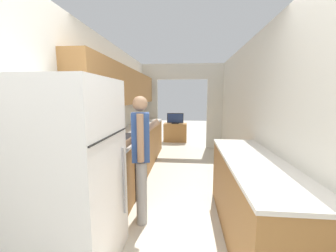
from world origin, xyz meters
TOP-DOWN VIEW (x-y plane):
  - wall_left at (-1.14, 2.34)m, footprint 0.38×7.46m
  - wall_right at (1.22, 1.93)m, footprint 0.06×7.46m
  - wall_far_with_doorway at (0.00, 5.09)m, footprint 2.78×0.06m
  - counter_left at (-0.89, 3.10)m, footprint 0.62×3.90m
  - counter_right at (0.89, 1.07)m, footprint 0.62×2.04m
  - refrigerator at (-0.83, 0.53)m, footprint 0.74×0.84m
  - range_oven at (-0.88, 2.11)m, footprint 0.66×0.79m
  - person at (-0.39, 1.28)m, footprint 0.51×0.42m
  - tv_cabinet at (-0.25, 5.89)m, footprint 0.78×0.42m
  - television at (-0.25, 5.84)m, footprint 0.56×0.16m

SIDE VIEW (x-z plane):
  - tv_cabinet at x=-0.25m, z-range 0.00..0.63m
  - counter_right at x=0.89m, z-range 0.00..0.90m
  - counter_left at x=-0.89m, z-range 0.00..0.90m
  - range_oven at x=-0.88m, z-range -0.06..0.97m
  - television at x=-0.25m, z-range 0.63..0.98m
  - person at x=-0.39m, z-range 0.05..1.62m
  - refrigerator at x=-0.83m, z-range 0.00..1.72m
  - wall_right at x=1.22m, z-range 0.00..2.50m
  - wall_far_with_doorway at x=0.00m, z-range 0.17..2.67m
  - wall_left at x=-1.14m, z-range 0.21..2.71m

